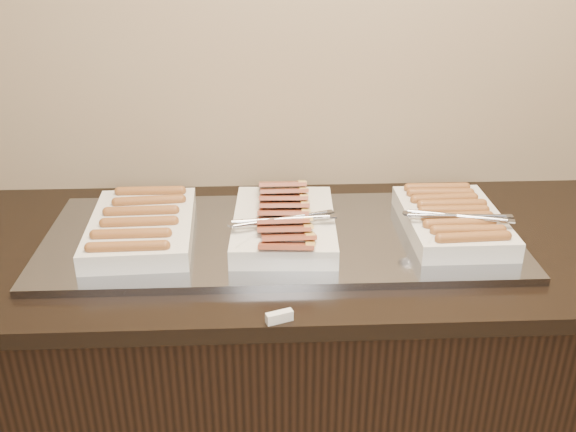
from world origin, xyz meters
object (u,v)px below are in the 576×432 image
object	(u,v)px
warming_tray	(281,237)
dish_center	(284,222)
dish_left	(142,226)
counter	(290,378)
dish_right	(452,219)

from	to	relation	value
warming_tray	dish_center	distance (m)	0.04
dish_left	dish_center	distance (m)	0.36
counter	dish_center	size ratio (longest dim) A/B	5.10
dish_left	dish_center	world-z (taller)	dish_center
warming_tray	dish_center	world-z (taller)	dish_center
counter	warming_tray	world-z (taller)	warming_tray
counter	dish_center	bearing A→B (deg)	-168.34
warming_tray	dish_right	distance (m)	0.44
counter	dish_left	distance (m)	0.62
dish_center	counter	bearing A→B (deg)	14.24
warming_tray	dish_center	xyz separation A→B (m)	(0.01, -0.00, 0.04)
counter	dish_center	distance (m)	0.50
dish_right	dish_center	bearing A→B (deg)	179.66
counter	dish_left	xyz separation A→B (m)	(-0.38, -0.00, 0.50)
counter	dish_right	bearing A→B (deg)	-0.53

